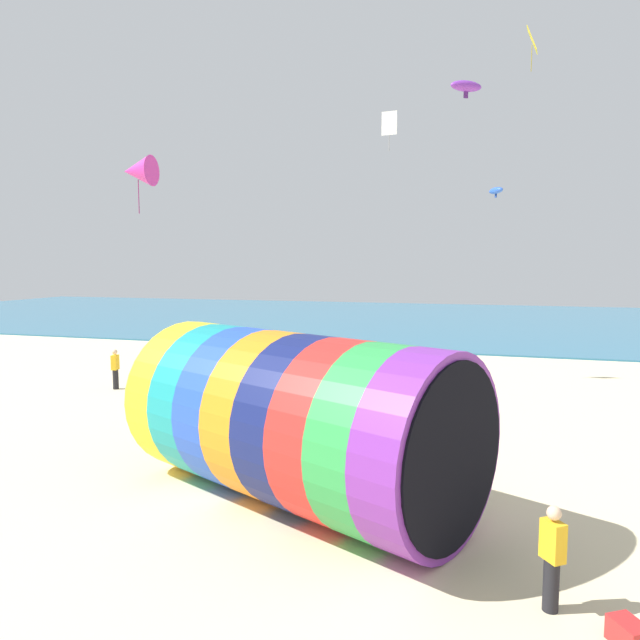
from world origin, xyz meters
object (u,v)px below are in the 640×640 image
at_px(kite_handler, 552,558).
at_px(bystander_near_water, 115,369).
at_px(cooler_box, 629,634).
at_px(kite_white_diamond, 389,124).
at_px(kite_purple_parafoil, 466,86).
at_px(kite_yellow_diamond, 532,41).
at_px(kite_blue_parafoil, 496,191).
at_px(kite_magenta_delta, 138,171).
at_px(bystander_mid_beach, 209,354).
at_px(giant_inflatable_tube, 296,418).

height_order(kite_handler, bystander_near_water, bystander_near_water).
relative_size(bystander_near_water, cooler_box, 3.26).
height_order(kite_white_diamond, bystander_near_water, kite_white_diamond).
xyz_separation_m(kite_purple_parafoil, cooler_box, (2.75, -9.62, -10.32)).
bearing_deg(kite_yellow_diamond, kite_blue_parafoil, -109.65).
relative_size(kite_blue_parafoil, kite_magenta_delta, 0.44).
distance_m(bystander_near_water, cooler_box, 20.73).
relative_size(kite_purple_parafoil, kite_magenta_delta, 0.53).
relative_size(kite_handler, kite_magenta_delta, 0.82).
bearing_deg(bystander_mid_beach, kite_magenta_delta, -81.67).
bearing_deg(kite_white_diamond, kite_magenta_delta, -137.17).
relative_size(kite_handler, kite_white_diamond, 0.99).
bearing_deg(giant_inflatable_tube, kite_handler, -28.86).
xyz_separation_m(kite_purple_parafoil, kite_blue_parafoil, (1.03, 6.80, -2.26)).
bearing_deg(kite_yellow_diamond, kite_purple_parafoil, -102.82).
relative_size(bystander_mid_beach, cooler_box, 3.19).
height_order(kite_purple_parafoil, kite_yellow_diamond, kite_yellow_diamond).
height_order(giant_inflatable_tube, cooler_box, giant_inflatable_tube).
bearing_deg(bystander_mid_beach, cooler_box, -48.15).
distance_m(kite_magenta_delta, cooler_box, 18.83).
bearing_deg(kite_blue_parafoil, bystander_near_water, -163.67).
xyz_separation_m(giant_inflatable_tube, cooler_box, (5.99, -3.36, -1.71)).
height_order(kite_blue_parafoil, cooler_box, kite_blue_parafoil).
relative_size(kite_magenta_delta, bystander_mid_beach, 1.22).
height_order(kite_yellow_diamond, cooler_box, kite_yellow_diamond).
bearing_deg(bystander_near_water, bystander_mid_beach, 67.60).
bearing_deg(kite_handler, kite_blue_parafoil, 92.78).
xyz_separation_m(kite_handler, kite_white_diamond, (-5.24, 16.13, 10.41)).
xyz_separation_m(kite_purple_parafoil, kite_white_diamond, (-3.44, 7.09, 0.75)).
bearing_deg(cooler_box, kite_purple_parafoil, 105.97).
distance_m(giant_inflatable_tube, kite_yellow_diamond, 22.52).
bearing_deg(bystander_mid_beach, kite_handler, -49.02).
bearing_deg(kite_magenta_delta, kite_handler, -34.73).
height_order(bystander_near_water, cooler_box, bystander_near_water).
bearing_deg(bystander_mid_beach, kite_white_diamond, 0.11).
height_order(kite_blue_parafoil, kite_white_diamond, kite_white_diamond).
bearing_deg(kite_magenta_delta, cooler_box, -34.52).
relative_size(giant_inflatable_tube, kite_blue_parafoil, 9.73).
height_order(kite_magenta_delta, cooler_box, kite_magenta_delta).
bearing_deg(bystander_near_water, kite_white_diamond, 23.87).
bearing_deg(kite_handler, kite_purple_parafoil, 101.24).
xyz_separation_m(kite_magenta_delta, cooler_box, (13.91, -9.56, -8.34)).
bearing_deg(kite_purple_parafoil, bystander_near_water, 170.53).
relative_size(giant_inflatable_tube, kite_magenta_delta, 4.31).
xyz_separation_m(kite_yellow_diamond, cooler_box, (0.29, -20.45, -15.22)).
xyz_separation_m(kite_handler, bystander_near_water, (-15.94, 11.39, 0.02)).
bearing_deg(bystander_near_water, cooler_box, -35.33).
relative_size(kite_handler, kite_purple_parafoil, 1.55).
relative_size(giant_inflatable_tube, kite_purple_parafoil, 8.09).
height_order(kite_handler, kite_purple_parafoil, kite_purple_parafoil).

